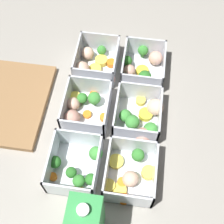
# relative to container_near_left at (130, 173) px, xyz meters

# --- Properties ---
(ground_plane) EXTENTS (4.00, 4.00, 0.00)m
(ground_plane) POSITION_rel_container_near_left_xyz_m (0.17, 0.07, -0.03)
(ground_plane) COLOR gray
(container_near_left) EXTENTS (0.15, 0.14, 0.08)m
(container_near_left) POSITION_rel_container_near_left_xyz_m (0.00, 0.00, 0.00)
(container_near_left) COLOR silver
(container_near_left) RESTS_ON ground_plane
(container_near_center) EXTENTS (0.17, 0.14, 0.08)m
(container_near_center) POSITION_rel_container_near_left_xyz_m (0.16, -0.01, 0.00)
(container_near_center) COLOR silver
(container_near_center) RESTS_ON ground_plane
(container_near_right) EXTENTS (0.17, 0.13, 0.08)m
(container_near_right) POSITION_rel_container_near_left_xyz_m (0.33, 0.00, 0.00)
(container_near_right) COLOR silver
(container_near_right) RESTS_ON ground_plane
(container_far_left) EXTENTS (0.16, 0.13, 0.08)m
(container_far_left) POSITION_rel_container_near_left_xyz_m (-0.00, 0.14, 0.00)
(container_far_left) COLOR silver
(container_far_left) RESTS_ON ground_plane
(container_far_center) EXTENTS (0.15, 0.14, 0.08)m
(container_far_center) POSITION_rel_container_near_left_xyz_m (0.17, 0.15, 0.00)
(container_far_center) COLOR silver
(container_far_center) RESTS_ON ground_plane
(container_far_right) EXTENTS (0.15, 0.14, 0.08)m
(container_far_right) POSITION_rel_container_near_left_xyz_m (0.33, 0.15, 0.00)
(container_far_right) COLOR silver
(container_far_right) RESTS_ON ground_plane
(juice_carton) EXTENTS (0.07, 0.07, 0.20)m
(juice_carton) POSITION_rel_container_near_left_xyz_m (-0.14, 0.08, 0.07)
(juice_carton) COLOR green
(juice_carton) RESTS_ON ground_plane
(cutting_board) EXTENTS (0.28, 0.18, 0.02)m
(cutting_board) POSITION_rel_container_near_left_xyz_m (0.17, 0.35, -0.02)
(cutting_board) COLOR olive
(cutting_board) RESTS_ON ground_plane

